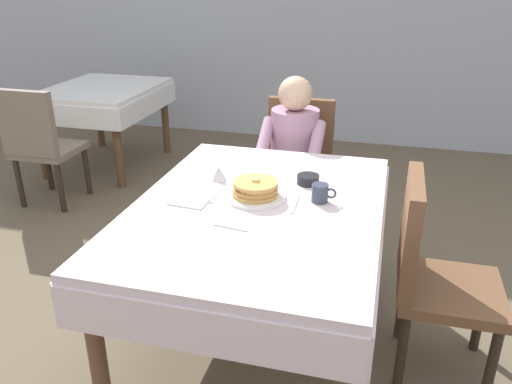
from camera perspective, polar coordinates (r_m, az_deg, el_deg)
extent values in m
plane|color=brown|center=(2.72, 0.18, -15.61)|extent=(14.00, 14.00, 0.00)
cube|color=silver|center=(2.33, 0.20, -1.78)|extent=(1.10, 1.50, 0.04)
cube|color=silver|center=(1.78, -6.25, -15.21)|extent=(1.10, 0.01, 0.18)
cube|color=silver|center=(3.05, 3.82, 2.25)|extent=(1.10, 0.01, 0.18)
cube|color=silver|center=(2.56, -11.93, -2.58)|extent=(0.01, 1.50, 0.18)
cube|color=silver|center=(2.32, 13.66, -5.71)|extent=(0.01, 1.50, 0.18)
cylinder|color=brown|center=(2.18, -17.22, -16.58)|extent=(0.07, 0.07, 0.70)
cylinder|color=brown|center=(3.20, -4.91, -1.84)|extent=(0.07, 0.07, 0.70)
cylinder|color=brown|center=(3.03, 12.10, -3.78)|extent=(0.07, 0.07, 0.70)
cube|color=brown|center=(3.41, 4.21, 1.27)|extent=(0.44, 0.44, 0.05)
cube|color=brown|center=(3.51, 4.97, 6.48)|extent=(0.44, 0.06, 0.48)
cylinder|color=#2D2319|center=(3.32, 6.55, -3.77)|extent=(0.04, 0.04, 0.40)
cylinder|color=#2D2319|center=(3.38, 0.51, -3.07)|extent=(0.04, 0.04, 0.40)
cylinder|color=#2D2319|center=(3.64, 7.43, -1.24)|extent=(0.04, 0.04, 0.40)
cylinder|color=#2D2319|center=(3.70, 1.90, -0.65)|extent=(0.04, 0.04, 0.40)
cylinder|color=#B2849E|center=(3.31, 4.27, 5.24)|extent=(0.30, 0.30, 0.46)
sphere|color=#D8AD8C|center=(3.20, 4.38, 10.83)|extent=(0.21, 0.21, 0.21)
cylinder|color=#B2849E|center=(3.13, 6.71, 5.41)|extent=(0.08, 0.29, 0.23)
cylinder|color=#B2849E|center=(3.19, 0.99, 5.91)|extent=(0.08, 0.29, 0.23)
cylinder|color=#383D51|center=(3.31, 4.80, -3.35)|extent=(0.10, 0.10, 0.45)
cylinder|color=#383D51|center=(3.33, 2.09, -3.04)|extent=(0.10, 0.10, 0.45)
cube|color=brown|center=(2.44, 20.72, -10.22)|extent=(0.44, 0.44, 0.05)
cube|color=brown|center=(2.29, 16.71, -4.24)|extent=(0.06, 0.44, 0.48)
cylinder|color=#2D2319|center=(2.74, 23.57, -12.40)|extent=(0.04, 0.04, 0.40)
cylinder|color=#2D2319|center=(2.45, 24.61, -17.23)|extent=(0.04, 0.04, 0.40)
cylinder|color=#2D2319|center=(2.69, 15.88, -11.79)|extent=(0.04, 0.04, 0.40)
cylinder|color=#2D2319|center=(2.40, 15.83, -16.67)|extent=(0.04, 0.04, 0.40)
cylinder|color=white|center=(2.38, -0.05, -0.51)|extent=(0.28, 0.28, 0.02)
cylinder|color=tan|center=(2.37, -0.10, -0.15)|extent=(0.21, 0.21, 0.02)
cylinder|color=tan|center=(2.37, -0.09, 0.34)|extent=(0.21, 0.21, 0.02)
cylinder|color=tan|center=(2.35, 0.07, 0.61)|extent=(0.18, 0.18, 0.02)
cylinder|color=tan|center=(2.35, -0.03, 1.00)|extent=(0.21, 0.21, 0.02)
cube|color=#F4E072|center=(2.34, -0.05, 1.34)|extent=(0.03, 0.03, 0.01)
cylinder|color=#333D4C|center=(2.35, 7.09, -0.12)|extent=(0.08, 0.08, 0.08)
torus|color=#333D4C|center=(2.34, 8.31, -0.15)|extent=(0.05, 0.01, 0.05)
cylinder|color=black|center=(2.54, 5.79, 1.40)|extent=(0.11, 0.11, 0.04)
cone|color=silver|center=(2.57, -4.16, 2.09)|extent=(0.08, 0.08, 0.07)
cube|color=silver|center=(2.41, -4.53, -0.34)|extent=(0.03, 0.18, 0.00)
cube|color=silver|center=(2.32, 4.36, -1.32)|extent=(0.02, 0.20, 0.00)
cube|color=silver|center=(2.11, -2.83, -3.94)|extent=(0.15, 0.04, 0.00)
cube|color=white|center=(2.36, -7.42, -1.06)|extent=(0.18, 0.13, 0.01)
cube|color=white|center=(4.90, -16.65, 10.90)|extent=(0.90, 1.10, 0.04)
cube|color=white|center=(4.47, -20.09, 7.84)|extent=(0.90, 0.01, 0.18)
cube|color=white|center=(5.39, -13.50, 11.13)|extent=(0.90, 0.01, 0.18)
cube|color=white|center=(5.17, -20.91, 9.72)|extent=(0.01, 1.10, 0.18)
cube|color=white|center=(4.71, -11.66, 9.52)|extent=(0.01, 1.10, 0.18)
cylinder|color=brown|center=(4.82, -22.75, 5.28)|extent=(0.07, 0.07, 0.70)
cylinder|color=brown|center=(4.42, -15.03, 4.77)|extent=(0.07, 0.07, 0.70)
cylinder|color=brown|center=(5.56, -17.06, 8.36)|extent=(0.07, 0.07, 0.70)
cylinder|color=brown|center=(5.22, -10.03, 8.06)|extent=(0.07, 0.07, 0.70)
cube|color=#7A6B5B|center=(4.30, -21.89, 4.36)|extent=(0.44, 0.44, 0.05)
cube|color=#7A6B5B|center=(4.07, -24.07, 6.94)|extent=(0.44, 0.06, 0.48)
cylinder|color=#2D2319|center=(4.61, -22.01, 2.60)|extent=(0.04, 0.04, 0.40)
cylinder|color=#2D2319|center=(4.41, -18.23, 2.24)|extent=(0.04, 0.04, 0.40)
cylinder|color=#2D2319|center=(4.35, -24.72, 0.92)|extent=(0.04, 0.04, 0.40)
cylinder|color=#2D2319|center=(4.14, -20.83, 0.45)|extent=(0.04, 0.04, 0.40)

